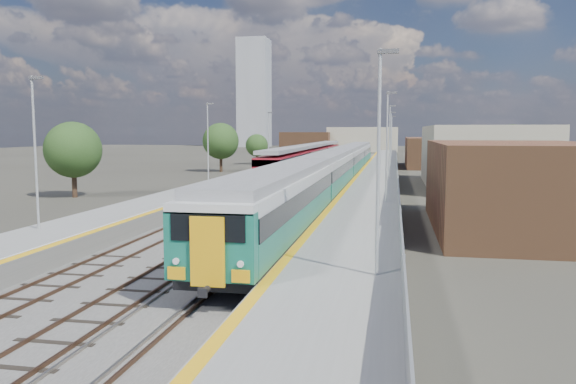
% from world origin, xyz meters
% --- Properties ---
extents(ground, '(320.00, 320.00, 0.00)m').
position_xyz_m(ground, '(0.00, 50.00, 0.00)').
color(ground, '#47443A').
rests_on(ground, ground).
extents(ballast_bed, '(10.50, 155.00, 0.06)m').
position_xyz_m(ballast_bed, '(-2.25, 52.50, 0.03)').
color(ballast_bed, '#565451').
rests_on(ballast_bed, ground).
extents(tracks, '(8.96, 160.00, 0.17)m').
position_xyz_m(tracks, '(-1.65, 54.18, 0.11)').
color(tracks, '#4C3323').
rests_on(tracks, ground).
extents(platform_right, '(4.70, 155.00, 8.52)m').
position_xyz_m(platform_right, '(5.28, 52.49, 0.54)').
color(platform_right, slate).
rests_on(platform_right, ground).
extents(platform_left, '(4.30, 155.00, 8.52)m').
position_xyz_m(platform_left, '(-9.05, 52.49, 0.52)').
color(platform_left, slate).
rests_on(platform_left, ground).
extents(buildings, '(72.00, 185.50, 40.00)m').
position_xyz_m(buildings, '(-18.12, 138.60, 10.70)').
color(buildings, brown).
rests_on(buildings, ground).
extents(green_train, '(3.01, 83.84, 3.32)m').
position_xyz_m(green_train, '(1.50, 41.50, 2.34)').
color(green_train, black).
rests_on(green_train, ground).
extents(red_train, '(2.96, 60.04, 3.74)m').
position_xyz_m(red_train, '(-5.50, 67.93, 2.21)').
color(red_train, black).
rests_on(red_train, ground).
extents(tree_a, '(4.94, 4.94, 6.70)m').
position_xyz_m(tree_a, '(-20.72, 28.34, 4.22)').
color(tree_a, '#382619').
rests_on(tree_a, ground).
extents(tree_b, '(5.20, 5.20, 7.05)m').
position_xyz_m(tree_b, '(-17.47, 60.96, 4.44)').
color(tree_b, '#382619').
rests_on(tree_b, ground).
extents(tree_c, '(3.96, 3.96, 5.36)m').
position_xyz_m(tree_c, '(-16.84, 79.94, 3.37)').
color(tree_c, '#382619').
rests_on(tree_c, ground).
extents(tree_d, '(5.07, 5.07, 6.87)m').
position_xyz_m(tree_d, '(23.90, 69.87, 4.33)').
color(tree_d, '#382619').
rests_on(tree_d, ground).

